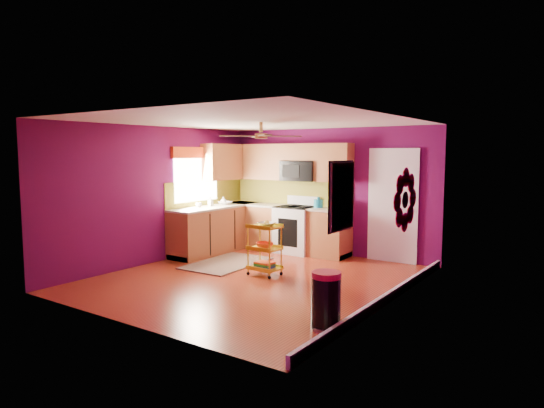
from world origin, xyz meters
The scene contains 18 objects.
ground centered at (0.00, 0.00, 0.00)m, with size 5.00×5.00×0.00m, color maroon.
room_envelope centered at (0.03, 0.00, 1.63)m, with size 4.54×5.04×2.52m.
lower_cabinets centered at (-1.35, 1.82, 0.43)m, with size 2.81×2.31×0.94m.
electric_range centered at (-0.55, 2.17, 0.48)m, with size 0.76×0.66×1.13m.
upper_cabinetry centered at (-1.24, 2.17, 1.80)m, with size 2.80×2.30×1.26m.
left_window centered at (-2.22, 1.05, 1.74)m, with size 0.08×1.35×1.08m.
panel_door centered at (1.35, 2.47, 1.02)m, with size 0.95×0.11×2.15m.
right_wall_art centered at (2.23, -0.34, 1.44)m, with size 0.04×2.74×1.04m.
ceiling_fan centered at (0.00, 0.20, 2.29)m, with size 1.01×1.01×0.26m.
shag_rug centered at (-1.05, 0.58, 0.01)m, with size 1.00×1.63×0.02m, color black.
rolling_cart centered at (-0.01, 0.31, 0.47)m, with size 0.53×0.40×0.92m.
trash_can centered at (1.98, -1.26, 0.33)m, with size 0.37×0.39×0.66m.
teal_kettle centered at (-0.09, 2.25, 1.02)m, with size 0.18×0.18×0.21m.
toaster centered at (0.40, 2.32, 1.03)m, with size 0.22×0.15×0.18m, color beige.
soap_bottle_a centered at (-2.02, 1.23, 1.03)m, with size 0.08×0.08×0.18m, color #EA3F72.
soap_bottle_b centered at (-1.97, 1.57, 1.03)m, with size 0.14×0.14×0.17m, color white.
counter_dish centered at (-1.96, 1.63, 0.97)m, with size 0.27×0.27×0.07m, color white.
counter_cup centered at (-2.08, 0.95, 0.99)m, with size 0.12×0.12×0.09m, color white.
Camera 1 is at (4.55, -6.08, 2.01)m, focal length 32.00 mm.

